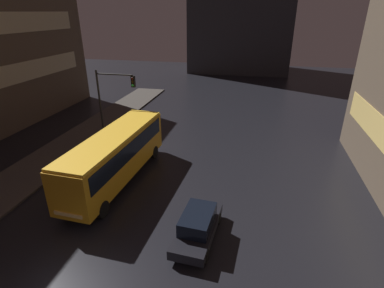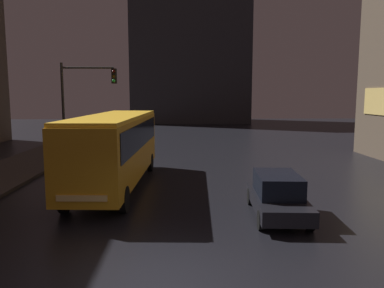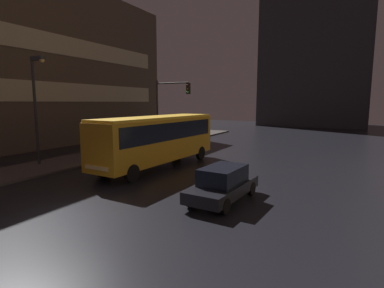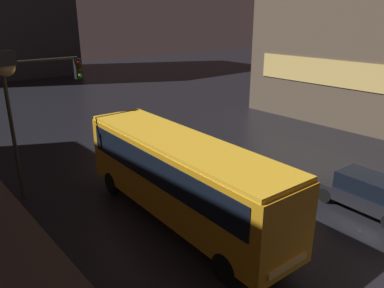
% 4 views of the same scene
% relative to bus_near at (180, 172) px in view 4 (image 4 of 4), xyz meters
% --- Properties ---
extents(bus_near, '(2.92, 10.58, 3.39)m').
position_rel_bus_near_xyz_m(bus_near, '(0.00, 0.00, 0.00)').
color(bus_near, orange).
rests_on(bus_near, ground).
extents(car_taxi, '(1.98, 4.35, 1.53)m').
position_rel_bus_near_xyz_m(car_taxi, '(6.41, -4.39, -1.31)').
color(car_taxi, black).
rests_on(car_taxi, ground).
extents(traffic_light_main, '(3.39, 0.35, 6.24)m').
position_rel_bus_near_xyz_m(traffic_light_main, '(-3.03, 6.06, 2.14)').
color(traffic_light_main, '#2D2D2D').
rests_on(traffic_light_main, ground).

